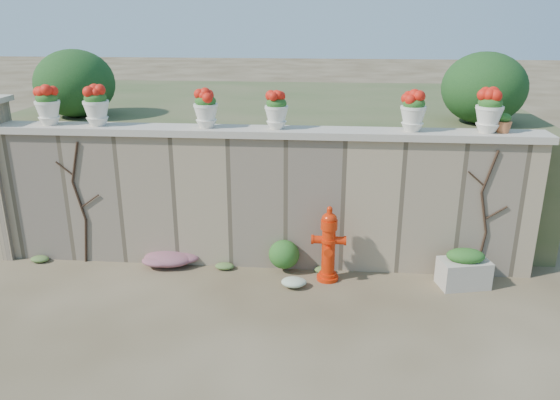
# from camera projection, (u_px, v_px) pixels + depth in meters

# --- Properties ---
(ground) EXTENTS (80.00, 80.00, 0.00)m
(ground) POSITION_uv_depth(u_px,v_px,m) (242.00, 325.00, 6.77)
(ground) COLOR #473923
(ground) RESTS_ON ground
(stone_wall) EXTENTS (8.00, 0.40, 2.00)m
(stone_wall) POSITION_uv_depth(u_px,v_px,m) (259.00, 201.00, 8.14)
(stone_wall) COLOR #9A8566
(stone_wall) RESTS_ON ground
(wall_cap) EXTENTS (8.10, 0.52, 0.10)m
(wall_cap) POSITION_uv_depth(u_px,v_px,m) (258.00, 132.00, 7.79)
(wall_cap) COLOR #C0B5A2
(wall_cap) RESTS_ON stone_wall
(raised_fill) EXTENTS (9.00, 6.00, 2.00)m
(raised_fill) POSITION_uv_depth(u_px,v_px,m) (278.00, 150.00, 11.15)
(raised_fill) COLOR #384C23
(raised_fill) RESTS_ON ground
(back_shrub_left) EXTENTS (1.30, 1.30, 1.10)m
(back_shrub_left) POSITION_uv_depth(u_px,v_px,m) (75.00, 83.00, 9.02)
(back_shrub_left) COLOR #143814
(back_shrub_left) RESTS_ON raised_fill
(back_shrub_right) EXTENTS (1.30, 1.30, 1.10)m
(back_shrub_right) POSITION_uv_depth(u_px,v_px,m) (484.00, 88.00, 8.48)
(back_shrub_right) COLOR #143814
(back_shrub_right) RESTS_ON raised_fill
(vine_left) EXTENTS (0.60, 0.04, 1.91)m
(vine_left) POSITION_uv_depth(u_px,v_px,m) (80.00, 201.00, 8.15)
(vine_left) COLOR black
(vine_left) RESTS_ON ground
(vine_right) EXTENTS (0.60, 0.04, 1.91)m
(vine_right) POSITION_uv_depth(u_px,v_px,m) (485.00, 213.00, 7.67)
(vine_right) COLOR black
(vine_right) RESTS_ON ground
(fire_hydrant) EXTENTS (0.47, 0.34, 1.11)m
(fire_hydrant) POSITION_uv_depth(u_px,v_px,m) (329.00, 244.00, 7.73)
(fire_hydrant) COLOR red
(fire_hydrant) RESTS_ON ground
(planter_box) EXTENTS (0.75, 0.54, 0.56)m
(planter_box) POSITION_uv_depth(u_px,v_px,m) (464.00, 269.00, 7.64)
(planter_box) COLOR #C0B5A2
(planter_box) RESTS_ON ground
(green_shrub) EXTENTS (0.66, 0.60, 0.63)m
(green_shrub) POSITION_uv_depth(u_px,v_px,m) (281.00, 253.00, 8.02)
(green_shrub) COLOR #1E5119
(green_shrub) RESTS_ON ground
(magenta_clump) EXTENTS (0.99, 0.66, 0.26)m
(magenta_clump) POSITION_uv_depth(u_px,v_px,m) (171.00, 258.00, 8.30)
(magenta_clump) COLOR #BE267A
(magenta_clump) RESTS_ON ground
(white_flowers) EXTENTS (0.51, 0.41, 0.18)m
(white_flowers) POSITION_uv_depth(u_px,v_px,m) (293.00, 283.00, 7.61)
(white_flowers) COLOR white
(white_flowers) RESTS_ON ground
(urn_pot_0) EXTENTS (0.36, 0.36, 0.56)m
(urn_pot_0) POSITION_uv_depth(u_px,v_px,m) (48.00, 106.00, 7.94)
(urn_pot_0) COLOR white
(urn_pot_0) RESTS_ON wall_cap
(urn_pot_1) EXTENTS (0.37, 0.37, 0.58)m
(urn_pot_1) POSITION_uv_depth(u_px,v_px,m) (96.00, 106.00, 7.87)
(urn_pot_1) COLOR white
(urn_pot_1) RESTS_ON wall_cap
(urn_pot_2) EXTENTS (0.35, 0.35, 0.54)m
(urn_pot_2) POSITION_uv_depth(u_px,v_px,m) (206.00, 109.00, 7.75)
(urn_pot_2) COLOR white
(urn_pot_2) RESTS_ON wall_cap
(urn_pot_3) EXTENTS (0.33, 0.33, 0.52)m
(urn_pot_3) POSITION_uv_depth(u_px,v_px,m) (276.00, 111.00, 7.67)
(urn_pot_3) COLOR white
(urn_pot_3) RESTS_ON wall_cap
(urn_pot_4) EXTENTS (0.36, 0.36, 0.56)m
(urn_pot_4) POSITION_uv_depth(u_px,v_px,m) (413.00, 111.00, 7.51)
(urn_pot_4) COLOR white
(urn_pot_4) RESTS_ON wall_cap
(urn_pot_5) EXTENTS (0.37, 0.37, 0.59)m
(urn_pot_5) POSITION_uv_depth(u_px,v_px,m) (489.00, 111.00, 7.42)
(urn_pot_5) COLOR white
(urn_pot_5) RESTS_ON wall_cap
(terracotta_pot) EXTENTS (0.22, 0.22, 0.26)m
(terracotta_pot) POSITION_uv_depth(u_px,v_px,m) (504.00, 124.00, 7.46)
(terracotta_pot) COLOR #AD5F34
(terracotta_pot) RESTS_ON wall_cap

